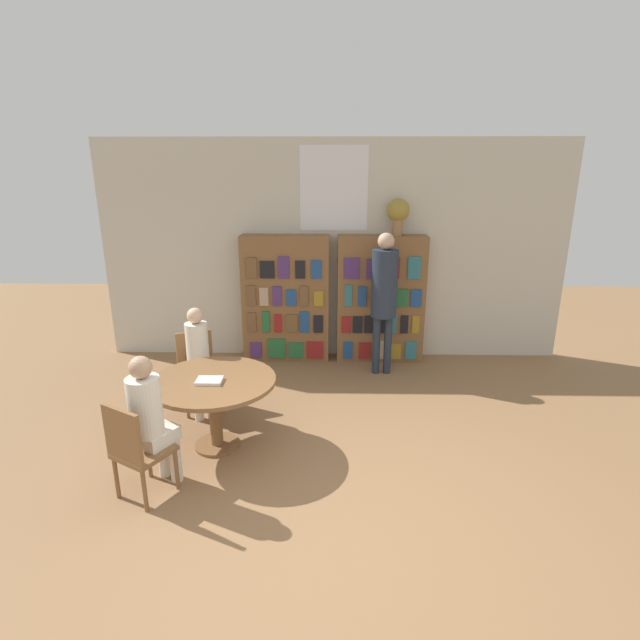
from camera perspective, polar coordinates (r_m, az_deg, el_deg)
ground_plane at (r=4.11m, az=1.53°, el=-23.26°), size 16.00×16.00×0.00m
wall_back at (r=6.96m, az=1.54°, el=7.85°), size 6.40×0.07×3.00m
bookshelf_left at (r=6.93m, az=-3.94°, el=2.41°), size 1.19×0.34×1.75m
bookshelf_right at (r=6.94m, az=6.93°, el=2.34°), size 1.19×0.34×1.75m
flower_vase at (r=6.75m, az=8.90°, el=12.05°), size 0.30×0.30×0.48m
reading_table at (r=4.92m, az=-12.05°, el=-7.92°), size 1.19×1.19×0.72m
chair_near_camera at (r=4.42m, az=-20.34°, el=-13.53°), size 0.54×0.54×0.87m
chair_left_side at (r=5.81m, az=-13.86°, el=-5.24°), size 0.53×0.53×0.87m
seated_reader_left at (r=5.57m, az=-13.68°, el=-4.09°), size 0.35×0.39×1.21m
seated_reader_right at (r=4.42m, az=-18.85°, el=-10.21°), size 0.39×0.41×1.23m
librarian_standing at (r=6.38m, az=7.36°, el=3.60°), size 0.33×0.60×1.86m
open_book_on_table at (r=4.81m, az=-12.54°, el=-6.80°), size 0.24×0.18×0.03m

